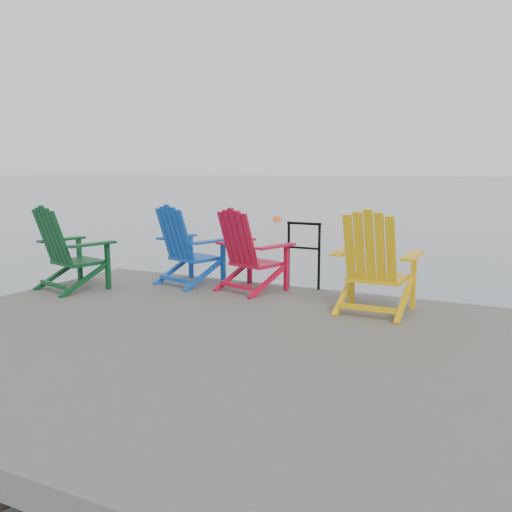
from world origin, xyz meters
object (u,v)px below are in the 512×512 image
at_px(handrail, 304,249).
at_px(buoy_b, 277,220).
at_px(chair_yellow, 375,262).
at_px(chair_green, 68,249).
at_px(chair_blue, 187,245).
at_px(chair_red, 249,250).

distance_m(handrail, buoy_b, 15.68).
bearing_deg(chair_yellow, chair_green, -170.65).
relative_size(chair_blue, chair_yellow, 0.96).
bearing_deg(handrail, chair_red, -139.81).
bearing_deg(chair_red, chair_blue, -162.67).
distance_m(handrail, chair_blue, 1.62).
bearing_deg(chair_yellow, chair_red, 168.08).
relative_size(handrail, chair_yellow, 0.79).
distance_m(chair_blue, chair_yellow, 2.75).
relative_size(chair_blue, buoy_b, 3.11).
height_order(handrail, chair_red, chair_red).
bearing_deg(chair_green, chair_red, 39.24).
bearing_deg(buoy_b, chair_green, -75.76).
bearing_deg(chair_yellow, handrail, 144.01).
xyz_separation_m(handrail, chair_red, (-0.58, -0.49, 0.00)).
bearing_deg(chair_red, handrail, 57.36).
height_order(chair_blue, buoy_b, chair_blue).
bearing_deg(chair_yellow, chair_blue, 172.44).
xyz_separation_m(chair_red, buoy_b, (-6.15, 14.62, -1.04)).
bearing_deg(chair_green, handrail, 42.91).
relative_size(handrail, chair_blue, 0.82).
bearing_deg(chair_blue, handrail, 33.66).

